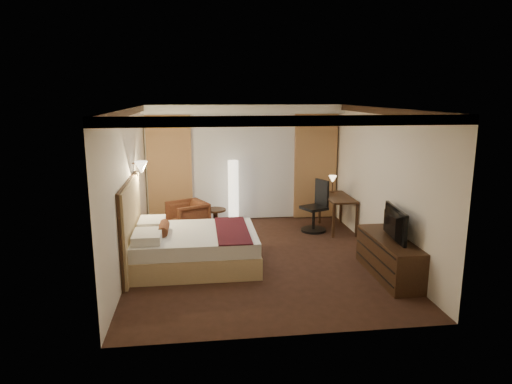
{
  "coord_description": "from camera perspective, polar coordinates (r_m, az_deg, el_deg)",
  "views": [
    {
      "loc": [
        -1.05,
        -7.81,
        2.95
      ],
      "look_at": [
        0.0,
        0.4,
        1.15
      ],
      "focal_mm": 32.0,
      "sensor_mm": 36.0,
      "label": 1
    }
  ],
  "objects": [
    {
      "name": "desk",
      "position": [
        10.16,
        10.14,
        -2.6
      ],
      "size": [
        0.55,
        1.18,
        0.75
      ],
      "primitive_type": null,
      "color": "black",
      "rests_on": "floor"
    },
    {
      "name": "side_table",
      "position": [
        9.98,
        -5.06,
        -3.5
      ],
      "size": [
        0.45,
        0.45,
        0.49
      ],
      "primitive_type": null,
      "color": "black",
      "rests_on": "floor"
    },
    {
      "name": "desk_lamp",
      "position": [
        10.45,
        9.54,
        0.9
      ],
      "size": [
        0.18,
        0.18,
        0.34
      ],
      "primitive_type": null,
      "color": "#FFD899",
      "rests_on": "desk"
    },
    {
      "name": "office_chair",
      "position": [
        9.92,
        7.25,
        -1.75
      ],
      "size": [
        0.72,
        0.72,
        1.13
      ],
      "primitive_type": null,
      "rotation": [
        0.0,
        0.0,
        0.42
      ],
      "color": "black",
      "rests_on": "floor"
    },
    {
      "name": "armchair",
      "position": [
        9.88,
        -8.56,
        -2.95
      ],
      "size": [
        0.94,
        0.96,
        0.76
      ],
      "primitive_type": "imported",
      "rotation": [
        0.0,
        0.0,
        -1.13
      ],
      "color": "#512118",
      "rests_on": "floor"
    },
    {
      "name": "soffit",
      "position": [
        10.37,
        -1.5,
        10.33
      ],
      "size": [
        4.5,
        0.5,
        0.2
      ],
      "primitive_type": "cube",
      "color": "white",
      "rests_on": "ceiling"
    },
    {
      "name": "bed",
      "position": [
        8.05,
        -7.52,
        -6.97
      ],
      "size": [
        2.12,
        1.65,
        0.62
      ],
      "primitive_type": null,
      "color": "white",
      "rests_on": "floor"
    },
    {
      "name": "right_wall",
      "position": [
        8.63,
        15.35,
        1.14
      ],
      "size": [
        0.02,
        5.5,
        2.7
      ],
      "primitive_type": "cube",
      "color": "white",
      "rests_on": "floor"
    },
    {
      "name": "back_wall",
      "position": [
        10.73,
        -1.6,
        3.69
      ],
      "size": [
        4.5,
        0.02,
        2.7
      ],
      "primitive_type": "cube",
      "color": "white",
      "rests_on": "floor"
    },
    {
      "name": "left_wall",
      "position": [
        8.06,
        -15.7,
        0.36
      ],
      "size": [
        0.02,
        5.5,
        2.7
      ],
      "primitive_type": "cube",
      "color": "white",
      "rests_on": "floor"
    },
    {
      "name": "curtain_left_drape",
      "position": [
        10.57,
        -10.74,
        2.8
      ],
      "size": [
        1.0,
        0.14,
        2.45
      ],
      "primitive_type": "cube",
      "color": "#A2794A",
      "rests_on": "back_wall"
    },
    {
      "name": "television",
      "position": [
        7.63,
        16.34,
        -3.57
      ],
      "size": [
        0.65,
        1.03,
        0.13
      ],
      "primitive_type": "imported",
      "rotation": [
        0.0,
        0.0,
        1.47
      ],
      "color": "black",
      "rests_on": "dresser"
    },
    {
      "name": "curtain_right_drape",
      "position": [
        10.91,
        7.41,
        3.2
      ],
      "size": [
        1.0,
        0.14,
        2.45
      ],
      "primitive_type": "cube",
      "color": "#A2794A",
      "rests_on": "back_wall"
    },
    {
      "name": "wall_sconce",
      "position": [
        8.6,
        -14.17,
        3.0
      ],
      "size": [
        0.24,
        0.24,
        0.24
      ],
      "primitive_type": null,
      "color": "white",
      "rests_on": "left_wall"
    },
    {
      "name": "floor_lamp",
      "position": [
        10.35,
        -2.84,
        -0.05
      ],
      "size": [
        0.31,
        0.31,
        1.49
      ],
      "primitive_type": null,
      "color": "white",
      "rests_on": "floor"
    },
    {
      "name": "ceiling",
      "position": [
        7.88,
        0.38,
        10.46
      ],
      "size": [
        4.5,
        5.5,
        0.01
      ],
      "primitive_type": "cube",
      "color": "white",
      "rests_on": "back_wall"
    },
    {
      "name": "curtain_sheer",
      "position": [
        10.66,
        -1.55,
        3.09
      ],
      "size": [
        2.48,
        0.04,
        2.45
      ],
      "primitive_type": "cube",
      "color": "silver",
      "rests_on": "back_wall"
    },
    {
      "name": "headboard",
      "position": [
        8.0,
        -15.3,
        -4.13
      ],
      "size": [
        0.12,
        1.95,
        1.5
      ],
      "primitive_type": null,
      "color": "tan",
      "rests_on": "floor"
    },
    {
      "name": "floor",
      "position": [
        8.41,
        0.35,
        -8.26
      ],
      "size": [
        4.5,
        5.5,
        0.01
      ],
      "primitive_type": "cube",
      "color": "#311D13",
      "rests_on": "ground"
    },
    {
      "name": "crown_molding",
      "position": [
        7.88,
        0.38,
        10.02
      ],
      "size": [
        4.5,
        5.5,
        0.12
      ],
      "primitive_type": null,
      "color": "black",
      "rests_on": "ceiling"
    },
    {
      "name": "dresser",
      "position": [
        7.83,
        16.28,
        -7.83
      ],
      "size": [
        0.5,
        1.67,
        0.65
      ],
      "primitive_type": null,
      "color": "black",
      "rests_on": "floor"
    }
  ]
}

